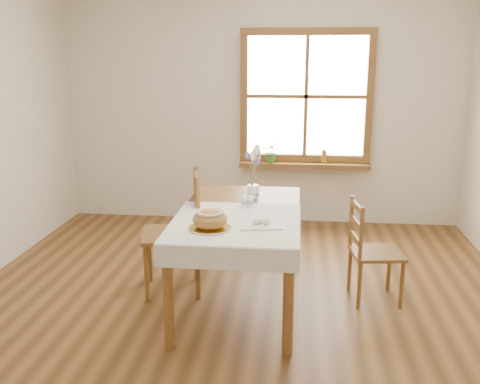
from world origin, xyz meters
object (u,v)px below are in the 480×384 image
Objects in this scene: chair_left at (172,233)px; bread_plate at (210,228)px; flower_vase at (253,192)px; dining_table at (240,222)px; chair_right at (376,251)px.

chair_left is 3.65× the size of bread_plate.
chair_left is 9.42× the size of flower_vase.
chair_left reaches higher than flower_vase.
dining_table is 0.62m from chair_left.
dining_table is at bearing 61.79° from chair_left.
dining_table is 1.59× the size of chair_left.
flower_vase is (-0.99, 0.21, 0.39)m from chair_right.
chair_right is 7.68× the size of flower_vase.
dining_table is at bearing -100.26° from flower_vase.
dining_table is 15.03× the size of flower_vase.
dining_table is at bearing 90.68° from chair_right.
chair_right is at bearing 8.59° from dining_table.
dining_table is 0.40m from flower_vase.
chair_left is 1.64m from chair_right.
dining_table is at bearing 72.46° from bread_plate.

